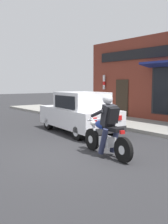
% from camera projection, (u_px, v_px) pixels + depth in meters
% --- Properties ---
extents(ground_plane, '(80.00, 80.00, 0.00)m').
position_uv_depth(ground_plane, '(77.00, 154.00, 7.04)').
color(ground_plane, '#2B2B2D').
extents(sidewalk_curb, '(2.60, 22.00, 0.14)m').
position_uv_depth(sidewalk_curb, '(124.00, 122.00, 12.36)').
color(sidewalk_curb, gray).
rests_on(sidewalk_curb, ground).
extents(motorcycle_with_rider, '(0.62, 2.02, 1.62)m').
position_uv_depth(motorcycle_with_rider, '(107.00, 130.00, 6.80)').
color(motorcycle_with_rider, black).
rests_on(motorcycle_with_rider, ground).
extents(car_hatchback, '(1.98, 3.92, 1.57)m').
position_uv_depth(car_hatchback, '(79.00, 113.00, 10.04)').
color(car_hatchback, black).
rests_on(car_hatchback, ground).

